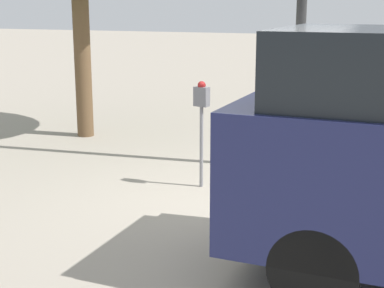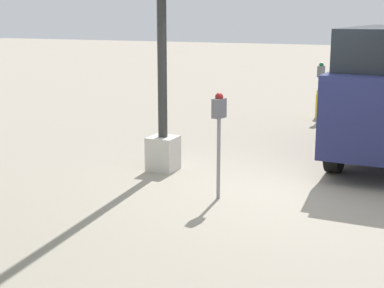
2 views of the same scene
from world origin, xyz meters
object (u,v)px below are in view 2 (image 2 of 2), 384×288
at_px(parking_meter_near, 219,121).
at_px(lamp_post, 162,32).
at_px(fire_hydrant, 320,103).
at_px(parking_meter_far, 321,78).

relative_size(parking_meter_near, lamp_post, 0.21).
xyz_separation_m(parking_meter_near, fire_hydrant, (6.92, 0.09, -0.71)).
xyz_separation_m(parking_meter_near, lamp_post, (1.04, 1.36, 1.12)).
distance_m(parking_meter_far, fire_hydrant, 0.72).
height_order(parking_meter_far, lamp_post, lamp_post).
xyz_separation_m(parking_meter_far, lamp_post, (-5.56, 1.33, 1.19)).
relative_size(parking_meter_far, fire_hydrant, 1.87).
bearing_deg(parking_meter_far, parking_meter_near, -166.30).
height_order(parking_meter_near, fire_hydrant, parking_meter_near).
bearing_deg(parking_meter_near, fire_hydrant, 14.19).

